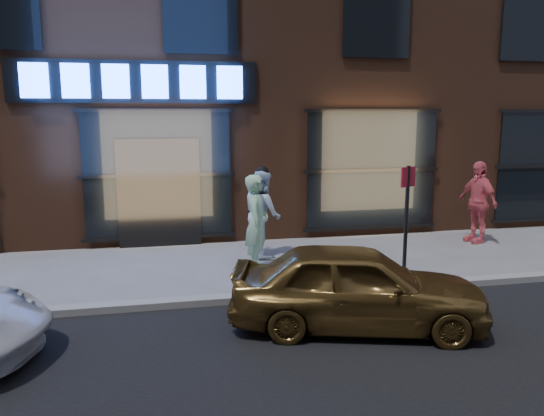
{
  "coord_description": "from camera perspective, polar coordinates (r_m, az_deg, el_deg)",
  "views": [
    {
      "loc": [
        0.07,
        -7.93,
        2.96
      ],
      "look_at": [
        2.07,
        1.6,
        1.2
      ],
      "focal_mm": 35.0,
      "sensor_mm": 36.0,
      "label": 1
    }
  ],
  "objects": [
    {
      "name": "ground",
      "position": [
        8.46,
        -11.74,
        -10.45
      ],
      "size": [
        90.0,
        90.0,
        0.0
      ],
      "primitive_type": "plane",
      "color": "slate",
      "rests_on": "ground"
    },
    {
      "name": "curb",
      "position": [
        8.44,
        -11.76,
        -10.07
      ],
      "size": [
        60.0,
        0.25,
        0.12
      ],
      "primitive_type": "cube",
      "color": "gray",
      "rests_on": "ground"
    },
    {
      "name": "storefront_building",
      "position": [
        16.07,
        -12.59,
        17.85
      ],
      "size": [
        30.2,
        8.28,
        10.3
      ],
      "color": "#54301E",
      "rests_on": "ground"
    },
    {
      "name": "man_bowtie",
      "position": [
        10.0,
        -1.66,
        -1.59
      ],
      "size": [
        0.61,
        0.76,
        1.82
      ],
      "primitive_type": "imported",
      "rotation": [
        0.0,
        0.0,
        1.28
      ],
      "color": "#ADE4B8",
      "rests_on": "ground"
    },
    {
      "name": "man_cap",
      "position": [
        10.95,
        -1.03,
        -0.58
      ],
      "size": [
        0.84,
        0.99,
        1.8
      ],
      "primitive_type": "imported",
      "rotation": [
        0.0,
        0.0,
        1.77
      ],
      "color": "white",
      "rests_on": "ground"
    },
    {
      "name": "passerby",
      "position": [
        13.01,
        21.23,
        0.61
      ],
      "size": [
        0.65,
        1.16,
        1.87
      ],
      "primitive_type": "imported",
      "rotation": [
        0.0,
        0.0,
        -1.39
      ],
      "color": "#F1636D",
      "rests_on": "ground"
    },
    {
      "name": "gold_sedan",
      "position": [
        7.48,
        9.16,
        -8.33
      ],
      "size": [
        3.75,
        2.31,
        1.19
      ],
      "primitive_type": "imported",
      "rotation": [
        0.0,
        0.0,
        1.29
      ],
      "color": "brown",
      "rests_on": "ground"
    },
    {
      "name": "sign_post",
      "position": [
        9.23,
        14.26,
        -0.68
      ],
      "size": [
        0.31,
        0.16,
        2.09
      ],
      "rotation": [
        0.0,
        0.0,
        0.43
      ],
      "color": "#262628",
      "rests_on": "ground"
    }
  ]
}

